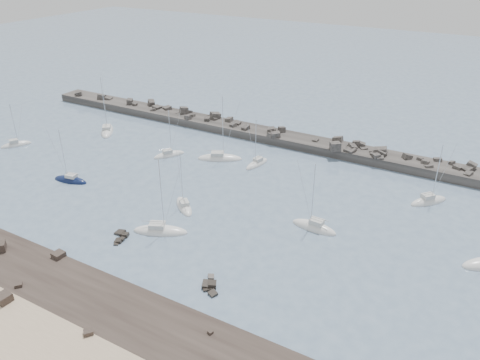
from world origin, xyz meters
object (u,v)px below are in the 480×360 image
Objects in this scene: sailboat_7 at (160,231)px; sailboat_8 at (314,228)px; sailboat_3 at (169,155)px; sailboat_1 at (107,131)px; sailboat_10 at (428,202)px; sailboat_5 at (184,207)px; sailboat_6 at (257,164)px; sailboat_0 at (16,145)px; sailboat_2 at (71,180)px; sailboat_4 at (220,159)px.

sailboat_8 is (20.28, 12.60, 0.02)m from sailboat_7.
sailboat_3 is 38.18m from sailboat_8.
sailboat_1 is 71.61m from sailboat_10.
sailboat_6 is at bearing 82.11° from sailboat_5.
sailboat_3 is (32.45, 12.12, -0.01)m from sailboat_0.
sailboat_6 is 32.65m from sailboat_10.
sailboat_7 is at bearing -13.40° from sailboat_0.
sailboat_5 reaches higher than sailboat_0.
sailboat_10 reaches higher than sailboat_0.
sailboat_8 is at bearing 8.97° from sailboat_2.
sailboat_10 reaches higher than sailboat_2.
sailboat_2 reaches higher than sailboat_0.
sailboat_10 is (40.51, 2.43, 0.02)m from sailboat_4.
sailboat_1 is 1.29× the size of sailboat_5.
sailboat_4 is 1.37× the size of sailboat_6.
sailboat_4 is 30.33m from sailboat_8.
sailboat_1 is (11.47, 16.01, 0.00)m from sailboat_0.
sailboat_7 reaches higher than sailboat_10.
sailboat_1 is 1.25× the size of sailboat_2.
sailboat_7 is at bearing -77.36° from sailboat_4.
sailboat_7 is 1.16× the size of sailboat_10.
sailboat_1 is 41.05m from sailboat_5.
sailboat_4 is 20.13m from sailboat_5.
sailboat_8 is 1.04× the size of sailboat_10.
sailboat_4 is at bearing 49.10° from sailboat_2.
sailboat_4 is (19.11, 22.05, -0.00)m from sailboat_2.
sailboat_3 is at bearing -159.63° from sailboat_4.
sailboat_8 is (36.52, -11.11, 0.02)m from sailboat_3.
sailboat_0 is 0.88× the size of sailboat_10.
sailboat_5 is at bearing -167.78° from sailboat_8.
sailboat_7 is (48.69, -11.60, -0.00)m from sailboat_0.
sailboat_3 reaches higher than sailboat_5.
sailboat_2 reaches higher than sailboat_6.
sailboat_4 is at bearing -169.59° from sailboat_6.
sailboat_1 reaches higher than sailboat_8.
sailboat_2 is 25.84m from sailboat_7.
sailboat_8 is (18.56, -16.31, 0.03)m from sailboat_6.
sailboat_2 is 20.41m from sailboat_3.
sailboat_1 is at bearing 179.73° from sailboat_4.
sailboat_0 is 34.64m from sailboat_3.
sailboat_0 is 53.30m from sailboat_6.
sailboat_2 is 24.21m from sailboat_5.
sailboat_2 is at bearing -130.90° from sailboat_4.
sailboat_0 is 68.98m from sailboat_8.
sailboat_3 is 1.03× the size of sailboat_6.
sailboat_8 is (45.54, 7.19, 0.02)m from sailboat_2.
sailboat_6 is 0.78× the size of sailboat_7.
sailboat_1 reaches higher than sailboat_6.
sailboat_1 reaches higher than sailboat_3.
sailboat_1 is 1.03× the size of sailboat_7.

